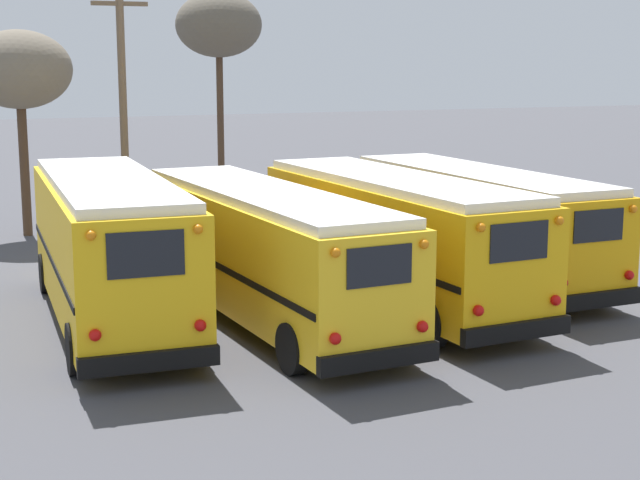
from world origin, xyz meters
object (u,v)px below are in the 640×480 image
at_px(school_bus_1, 265,248).
at_px(bare_tree_0, 219,26).
at_px(school_bus_3, 476,220).
at_px(bare_tree_1, 19,71).
at_px(school_bus_0, 109,245).
at_px(utility_pole, 123,101).
at_px(school_bus_2, 394,235).

xyz_separation_m(school_bus_1, bare_tree_0, (5.07, 19.37, 5.56)).
relative_size(school_bus_1, bare_tree_0, 1.26).
distance_m(school_bus_3, bare_tree_0, 18.66).
relative_size(school_bus_1, bare_tree_1, 1.59).
xyz_separation_m(school_bus_0, school_bus_1, (3.30, -0.98, -0.16)).
distance_m(school_bus_0, utility_pole, 11.15).
distance_m(school_bus_1, bare_tree_1, 14.28).
xyz_separation_m(school_bus_0, school_bus_3, (9.90, 0.65, -0.17)).
bearing_deg(bare_tree_1, school_bus_2, -62.23).
bearing_deg(school_bus_0, bare_tree_0, 65.53).
bearing_deg(school_bus_2, school_bus_3, 26.11).
distance_m(school_bus_0, school_bus_2, 6.67).
bearing_deg(utility_pole, school_bus_2, -70.84).
bearing_deg(school_bus_2, utility_pole, 109.16).
height_order(school_bus_2, school_bus_3, school_bus_2).
bearing_deg(bare_tree_1, school_bus_0, -88.25).
xyz_separation_m(school_bus_2, bare_tree_0, (1.77, 19.35, 5.48)).
xyz_separation_m(school_bus_0, school_bus_2, (6.60, -0.97, -0.07)).
distance_m(school_bus_0, school_bus_3, 9.92).
height_order(utility_pole, bare_tree_1, utility_pole).
relative_size(school_bus_2, bare_tree_1, 1.45).
bearing_deg(school_bus_0, school_bus_1, -16.61).
height_order(school_bus_0, school_bus_3, school_bus_0).
bearing_deg(utility_pole, school_bus_1, -86.59).
height_order(school_bus_0, bare_tree_1, bare_tree_1).
height_order(school_bus_3, utility_pole, utility_pole).
height_order(school_bus_3, bare_tree_1, bare_tree_1).
xyz_separation_m(school_bus_1, bare_tree_1, (-3.68, 13.26, 3.84)).
relative_size(school_bus_3, utility_pole, 1.15).
bearing_deg(school_bus_1, bare_tree_1, 105.50).
bearing_deg(bare_tree_0, school_bus_3, -85.06).
bearing_deg(school_bus_1, school_bus_2, 0.25).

